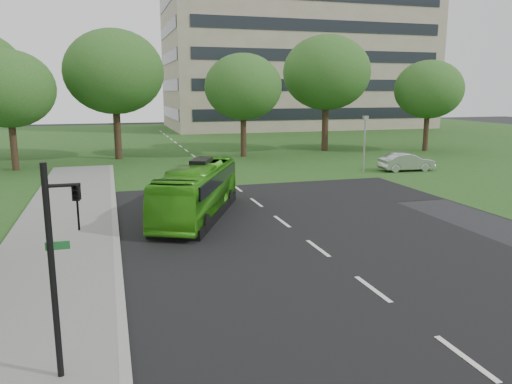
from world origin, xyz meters
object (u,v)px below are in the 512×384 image
(tree_park_c, at_px, (243,87))
(camera_pole, at_px, (365,136))
(tree_park_d, at_px, (327,73))
(bus, at_px, (197,191))
(tree_park_b, at_px, (114,72))
(traffic_light, at_px, (59,257))
(sedan, at_px, (407,162))
(tree_park_a, at_px, (8,89))
(office_building, at_px, (296,47))
(tree_park_e, at_px, (429,90))

(tree_park_c, bearing_deg, camera_pole, -62.11)
(tree_park_d, relative_size, bus, 1.27)
(tree_park_b, distance_m, camera_pole, 21.19)
(tree_park_d, xyz_separation_m, traffic_light, (-21.06, -34.64, -4.77))
(bus, xyz_separation_m, sedan, (16.82, 9.00, -0.54))
(tree_park_a, distance_m, tree_park_b, 8.66)
(tree_park_a, height_order, traffic_light, tree_park_a)
(sedan, relative_size, camera_pole, 1.00)
(tree_park_a, distance_m, traffic_light, 30.47)
(camera_pole, bearing_deg, bus, -155.04)
(office_building, height_order, tree_park_a, office_building)
(sedan, bearing_deg, tree_park_b, 60.12)
(tree_park_c, height_order, tree_park_e, tree_park_c)
(bus, xyz_separation_m, traffic_light, (-4.78, -12.48, 1.40))
(tree_park_c, relative_size, sedan, 2.23)
(tree_park_b, relative_size, sedan, 2.69)
(tree_park_b, xyz_separation_m, tree_park_e, (28.54, -2.38, -1.41))
(office_building, distance_m, tree_park_e, 35.33)
(sedan, bearing_deg, bus, 120.80)
(tree_park_d, bearing_deg, tree_park_a, -169.65)
(sedan, bearing_deg, traffic_light, 137.49)
(bus, bearing_deg, tree_park_d, 78.19)
(tree_park_a, height_order, bus, tree_park_a)
(bus, relative_size, traffic_light, 1.94)
(tree_park_a, bearing_deg, tree_park_c, 8.86)
(tree_park_b, bearing_deg, office_building, 48.70)
(tree_park_a, relative_size, tree_park_c, 0.97)
(camera_pole, bearing_deg, tree_park_c, 108.70)
(tree_park_d, distance_m, bus, 28.19)
(tree_park_b, bearing_deg, tree_park_e, -4.77)
(bus, bearing_deg, office_building, 89.30)
(tree_park_b, height_order, tree_park_e, tree_park_b)
(tree_park_a, relative_size, tree_park_b, 0.80)
(office_building, xyz_separation_m, tree_park_c, (-17.78, -33.86, -6.48))
(bus, bearing_deg, camera_pole, 58.63)
(tree_park_c, bearing_deg, sedan, -50.27)
(tree_park_a, bearing_deg, office_building, 45.72)
(traffic_light, bearing_deg, tree_park_b, 101.41)
(camera_pole, bearing_deg, traffic_light, -139.33)
(bus, distance_m, traffic_light, 13.43)
(tree_park_d, bearing_deg, sedan, -87.66)
(bus, height_order, traffic_light, traffic_light)
(office_building, relative_size, bus, 4.67)
(office_building, height_order, tree_park_c, office_building)
(tree_park_a, distance_m, bus, 20.70)
(office_building, xyz_separation_m, camera_pole, (-11.96, -44.86, -9.92))
(tree_park_d, bearing_deg, tree_park_e, -17.42)
(tree_park_c, height_order, tree_park_d, tree_park_d)
(office_building, bearing_deg, camera_pole, -104.93)
(tree_park_d, xyz_separation_m, bus, (-16.28, -22.17, -6.17))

